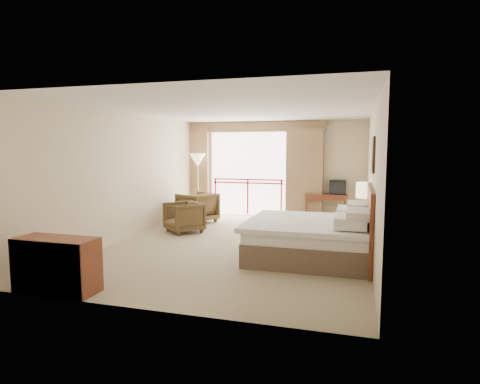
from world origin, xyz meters
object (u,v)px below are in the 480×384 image
(nightstand, at_px, (364,231))
(armchair_far, at_px, (197,222))
(desk, at_px, (326,199))
(tv, at_px, (338,187))
(dresser, at_px, (56,265))
(armchair_near, at_px, (184,232))
(bed, at_px, (312,237))
(side_table, at_px, (189,213))
(wastebasket, at_px, (306,218))
(floor_lamp, at_px, (198,162))
(table_lamp, at_px, (366,191))

(nightstand, bearing_deg, armchair_far, 162.86)
(armchair_far, bearing_deg, desk, 138.78)
(nightstand, distance_m, tv, 2.90)
(armchair_far, distance_m, dresser, 5.34)
(armchair_near, bearing_deg, bed, 16.79)
(dresser, bearing_deg, tv, 58.23)
(bed, distance_m, dresser, 4.15)
(nightstand, xyz_separation_m, armchair_far, (-4.19, 1.42, -0.30))
(bed, xyz_separation_m, side_table, (-3.25, 2.00, -0.02))
(desk, height_order, armchair_near, desk)
(desk, xyz_separation_m, wastebasket, (-0.45, -0.84, -0.41))
(tv, xyz_separation_m, armchair_near, (-3.35, -2.58, -0.90))
(desk, distance_m, tv, 0.46)
(bed, distance_m, side_table, 3.81)
(armchair_far, height_order, floor_lamp, floor_lamp)
(armchair_far, height_order, dresser, dresser)
(floor_lamp, height_order, dresser, floor_lamp)
(table_lamp, bearing_deg, nightstand, -90.00)
(bed, height_order, table_lamp, table_lamp)
(nightstand, relative_size, wastebasket, 1.94)
(bed, distance_m, table_lamp, 1.71)
(tv, height_order, wastebasket, tv)
(tv, bearing_deg, armchair_far, -173.24)
(armchair_near, bearing_deg, wastebasket, 75.37)
(desk, bearing_deg, side_table, -146.95)
(floor_lamp, bearing_deg, armchair_far, -69.07)
(side_table, distance_m, dresser, 4.70)
(bed, height_order, desk, bed)
(wastebasket, relative_size, armchair_near, 0.39)
(side_table, bearing_deg, floor_lamp, 103.86)
(armchair_far, distance_m, armchair_near, 1.25)
(floor_lamp, bearing_deg, dresser, -85.75)
(table_lamp, distance_m, dresser, 5.71)
(wastebasket, xyz_separation_m, floor_lamp, (-3.11, 0.32, 1.40))
(table_lamp, xyz_separation_m, tv, (-0.66, 2.71, -0.20))
(desk, distance_m, armchair_near, 4.07)
(table_lamp, height_order, wastebasket, table_lamp)
(bed, bearing_deg, armchair_far, 141.35)
(floor_lamp, bearing_deg, bed, -44.07)
(table_lamp, relative_size, armchair_near, 0.85)
(desk, relative_size, armchair_far, 1.26)
(wastebasket, distance_m, floor_lamp, 3.43)
(wastebasket, bearing_deg, armchair_near, -145.40)
(nightstand, height_order, side_table, nightstand)
(desk, relative_size, side_table, 2.12)
(bed, distance_m, wastebasket, 3.23)
(table_lamp, bearing_deg, tv, 103.77)
(nightstand, height_order, dresser, dresser)
(bed, bearing_deg, side_table, 148.38)
(armchair_near, distance_m, side_table, 0.72)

